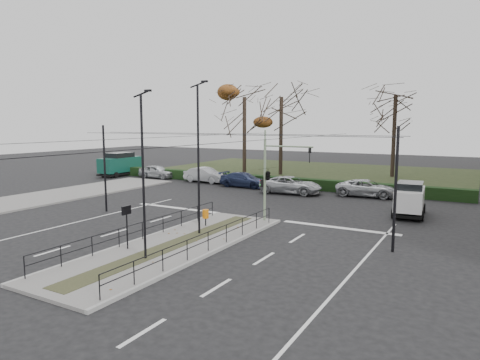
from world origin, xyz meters
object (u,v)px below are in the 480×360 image
object	(u,v)px
parked_car_fifth	(367,188)
bare_tree_center	(396,101)
traffic_light	(269,174)
bare_tree_near	(281,103)
streetlamp_median_near	(143,175)
parked_car_first	(157,172)
green_van	(120,164)
info_panel	(126,215)
parked_car_second	(206,175)
litter_bin	(206,214)
parked_car_third	(244,180)
streetlamp_median_far	(199,158)
parked_car_fourth	(291,185)
white_van	(410,198)
rust_tree	(244,97)

from	to	relation	value
parked_car_fifth	bare_tree_center	bearing A→B (deg)	-1.82
traffic_light	bare_tree_near	distance (m)	25.42
streetlamp_median_near	parked_car_first	distance (m)	29.93
traffic_light	green_van	distance (m)	28.84
info_panel	parked_car_second	size ratio (longest dim) A/B	0.44
parked_car_first	litter_bin	bearing A→B (deg)	-135.06
info_panel	parked_car_first	size ratio (longest dim) A/B	0.48
green_van	parked_car_third	bearing A→B (deg)	-2.30
parked_car_second	info_panel	bearing A→B (deg)	-152.15
litter_bin	parked_car_first	xyz separation A→B (m)	(-17.81, 16.48, -0.08)
info_panel	streetlamp_median_near	world-z (taller)	streetlamp_median_near
streetlamp_median_far	bare_tree_near	size ratio (longest dim) A/B	0.68
litter_bin	bare_tree_near	world-z (taller)	bare_tree_near
parked_car_first	streetlamp_median_far	bearing A→B (deg)	-136.67
info_panel	streetlamp_median_far	xyz separation A→B (m)	(1.36, 4.07, 2.52)
litter_bin	parked_car_fourth	size ratio (longest dim) A/B	0.18
traffic_light	parked_car_fourth	xyz separation A→B (m)	(-3.20, 11.07, -2.30)
parked_car_first	bare_tree_near	size ratio (longest dim) A/B	0.36
info_panel	streetlamp_median_far	world-z (taller)	streetlamp_median_far
white_van	bare_tree_center	world-z (taller)	bare_tree_center
white_van	bare_tree_center	size ratio (longest dim) A/B	0.35
parked_car_third	traffic_light	bearing A→B (deg)	-145.58
streetlamp_median_far	parked_car_third	xyz separation A→B (m)	(-6.71, 17.06, -3.59)
traffic_light	parked_car_third	size ratio (longest dim) A/B	1.03
traffic_light	rust_tree	distance (m)	25.17
parked_car_third	white_van	world-z (taller)	white_van
parked_car_third	bare_tree_near	xyz separation A→B (m)	(-0.90, 10.55, 7.81)
streetlamp_median_near	bare_tree_near	xyz separation A→B (m)	(-8.04, 32.39, 4.62)
green_van	rust_tree	size ratio (longest dim) A/B	0.47
parked_car_second	parked_car_fifth	size ratio (longest dim) A/B	0.92
parked_car_third	bare_tree_near	bearing A→B (deg)	4.38
streetlamp_median_far	rust_tree	xyz separation A→B (m)	(-11.23, 25.26, 4.84)
traffic_light	info_panel	distance (m)	9.44
parked_car_fourth	bare_tree_center	world-z (taller)	bare_tree_center
parked_car_second	litter_bin	bearing A→B (deg)	-143.30
parked_car_second	streetlamp_median_near	bearing A→B (deg)	-149.23
rust_tree	parked_car_third	bearing A→B (deg)	-61.14
info_panel	parked_car_fifth	size ratio (longest dim) A/B	0.41
parked_car_second	bare_tree_center	size ratio (longest dim) A/B	0.39
litter_bin	streetlamp_median_near	world-z (taller)	streetlamp_median_near
info_panel	rust_tree	bearing A→B (deg)	108.60
traffic_light	streetlamp_median_far	size ratio (longest dim) A/B	0.61
info_panel	rust_tree	distance (m)	31.81
parked_car_third	parked_car_fourth	size ratio (longest dim) A/B	0.90
parked_car_first	rust_tree	distance (m)	13.21
litter_bin	parked_car_third	xyz separation A→B (m)	(-5.97, 15.38, -0.11)
traffic_light	streetlamp_median_near	distance (m)	9.62
parked_car_third	bare_tree_center	world-z (taller)	bare_tree_center
white_van	parked_car_third	bearing A→B (deg)	159.54
bare_tree_center	parked_car_fifth	bearing A→B (deg)	-87.69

